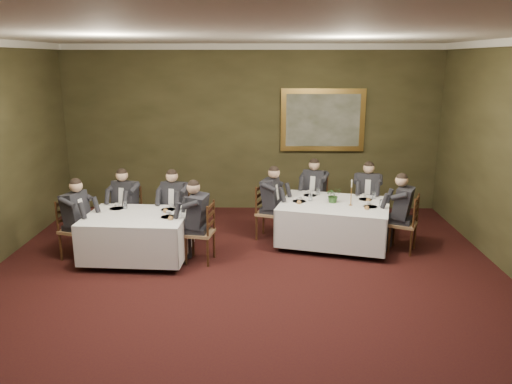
{
  "coord_description": "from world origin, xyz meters",
  "views": [
    {
      "loc": [
        0.26,
        -5.61,
        3.2
      ],
      "look_at": [
        0.14,
        2.04,
        1.15
      ],
      "focal_mm": 35.0,
      "sensor_mm": 36.0,
      "label": 1
    }
  ],
  "objects_px": {
    "table_main": "(334,220)",
    "chair_sec_backleft": "(128,226)",
    "chair_main_endright": "(403,235)",
    "centerpiece": "(333,194)",
    "diner_main_endleft": "(269,211)",
    "chair_main_endleft": "(269,223)",
    "chair_sec_backright": "(176,227)",
    "candlestick": "(351,196)",
    "chair_main_backleft": "(314,211)",
    "diner_sec_endleft": "(76,228)",
    "painting": "(323,120)",
    "table_second": "(137,234)",
    "diner_main_endright": "(403,222)",
    "diner_sec_endright": "(200,231)",
    "chair_sec_endleft": "(77,241)",
    "chair_main_backright": "(366,215)",
    "diner_main_backleft": "(314,200)",
    "chair_sec_endright": "(201,245)",
    "diner_sec_backright": "(176,215)",
    "diner_sec_backleft": "(127,214)",
    "diner_main_backright": "(367,204)"
  },
  "relations": [
    {
      "from": "table_main",
      "to": "chair_sec_backleft",
      "type": "relative_size",
      "value": 2.17
    },
    {
      "from": "chair_main_endright",
      "to": "centerpiece",
      "type": "distance_m",
      "value": 1.37
    },
    {
      "from": "table_main",
      "to": "diner_main_endleft",
      "type": "bearing_deg",
      "value": 165.1
    },
    {
      "from": "chair_main_endleft",
      "to": "chair_sec_backright",
      "type": "bearing_deg",
      "value": -62.77
    },
    {
      "from": "chair_sec_backright",
      "to": "candlestick",
      "type": "bearing_deg",
      "value": -169.28
    },
    {
      "from": "chair_main_endleft",
      "to": "candlestick",
      "type": "bearing_deg",
      "value": 91.67
    },
    {
      "from": "chair_main_backleft",
      "to": "diner_sec_endleft",
      "type": "xyz_separation_m",
      "value": [
        -4.08,
        -1.75,
        0.23
      ]
    },
    {
      "from": "diner_main_endleft",
      "to": "painting",
      "type": "relative_size",
      "value": 0.76
    },
    {
      "from": "diner_main_endleft",
      "to": "candlestick",
      "type": "height_order",
      "value": "diner_main_endleft"
    },
    {
      "from": "table_second",
      "to": "diner_main_endright",
      "type": "xyz_separation_m",
      "value": [
        4.43,
        0.45,
        0.06
      ]
    },
    {
      "from": "diner_sec_endright",
      "to": "centerpiece",
      "type": "bearing_deg",
      "value": -59.68
    },
    {
      "from": "table_main",
      "to": "table_second",
      "type": "bearing_deg",
      "value": -167.2
    },
    {
      "from": "diner_sec_endright",
      "to": "chair_sec_endleft",
      "type": "relative_size",
      "value": 1.35
    },
    {
      "from": "chair_sec_backright",
      "to": "candlestick",
      "type": "relative_size",
      "value": 2.13
    },
    {
      "from": "chair_main_backleft",
      "to": "chair_main_backright",
      "type": "relative_size",
      "value": 1.0
    },
    {
      "from": "table_second",
      "to": "diner_main_endleft",
      "type": "bearing_deg",
      "value": 25.93
    },
    {
      "from": "chair_main_endright",
      "to": "chair_main_backright",
      "type": "bearing_deg",
      "value": 45.99
    },
    {
      "from": "table_main",
      "to": "diner_main_backleft",
      "type": "xyz_separation_m",
      "value": [
        -0.24,
        1.05,
        0.06
      ]
    },
    {
      "from": "chair_sec_endright",
      "to": "diner_sec_backright",
      "type": "bearing_deg",
      "value": 42.21
    },
    {
      "from": "chair_main_endleft",
      "to": "chair_sec_endright",
      "type": "distance_m",
      "value": 1.57
    },
    {
      "from": "centerpiece",
      "to": "chair_main_endleft",
      "type": "bearing_deg",
      "value": 166.58
    },
    {
      "from": "chair_main_backleft",
      "to": "diner_sec_backleft",
      "type": "bearing_deg",
      "value": 40.04
    },
    {
      "from": "table_main",
      "to": "painting",
      "type": "relative_size",
      "value": 1.23
    },
    {
      "from": "diner_main_backleft",
      "to": "diner_sec_endleft",
      "type": "height_order",
      "value": "same"
    },
    {
      "from": "table_main",
      "to": "diner_sec_backright",
      "type": "height_order",
      "value": "diner_sec_backright"
    },
    {
      "from": "chair_main_backright",
      "to": "diner_main_backright",
      "type": "bearing_deg",
      "value": 90.0
    },
    {
      "from": "diner_main_backright",
      "to": "diner_sec_endright",
      "type": "height_order",
      "value": "same"
    },
    {
      "from": "diner_main_backleft",
      "to": "chair_sec_backleft",
      "type": "xyz_separation_m",
      "value": [
        -3.44,
        -0.93,
        -0.23
      ]
    },
    {
      "from": "diner_main_backleft",
      "to": "diner_sec_backright",
      "type": "bearing_deg",
      "value": 45.74
    },
    {
      "from": "diner_main_backright",
      "to": "diner_sec_backright",
      "type": "distance_m",
      "value": 3.61
    },
    {
      "from": "chair_sec_backleft",
      "to": "chair_sec_endleft",
      "type": "bearing_deg",
      "value": 68.63
    },
    {
      "from": "chair_sec_backleft",
      "to": "chair_main_endleft",
      "type": "bearing_deg",
      "value": -158.28
    },
    {
      "from": "diner_main_backright",
      "to": "chair_sec_backleft",
      "type": "bearing_deg",
      "value": 20.49
    },
    {
      "from": "diner_sec_backright",
      "to": "chair_sec_endright",
      "type": "relative_size",
      "value": 1.35
    },
    {
      "from": "diner_main_endleft",
      "to": "chair_sec_backright",
      "type": "xyz_separation_m",
      "value": [
        -1.67,
        -0.23,
        -0.23
      ]
    },
    {
      "from": "chair_main_backright",
      "to": "candlestick",
      "type": "xyz_separation_m",
      "value": [
        -0.48,
        -0.93,
        0.65
      ]
    },
    {
      "from": "chair_sec_backright",
      "to": "centerpiece",
      "type": "distance_m",
      "value": 2.85
    },
    {
      "from": "chair_main_endleft",
      "to": "chair_sec_endright",
      "type": "xyz_separation_m",
      "value": [
        -1.11,
        -1.11,
        0.0
      ]
    },
    {
      "from": "table_main",
      "to": "chair_sec_backright",
      "type": "distance_m",
      "value": 2.81
    },
    {
      "from": "chair_main_endleft",
      "to": "diner_main_endleft",
      "type": "distance_m",
      "value": 0.23
    },
    {
      "from": "chair_sec_backright",
      "to": "diner_sec_backleft",
      "type": "bearing_deg",
      "value": 11.97
    },
    {
      "from": "diner_sec_endright",
      "to": "chair_sec_endleft",
      "type": "xyz_separation_m",
      "value": [
        -2.06,
        0.12,
        -0.23
      ]
    },
    {
      "from": "diner_main_backleft",
      "to": "chair_main_endright",
      "type": "height_order",
      "value": "diner_main_backleft"
    },
    {
      "from": "diner_main_endleft",
      "to": "chair_main_endright",
      "type": "xyz_separation_m",
      "value": [
        2.28,
        -0.61,
        -0.23
      ]
    },
    {
      "from": "painting",
      "to": "diner_main_endright",
      "type": "bearing_deg",
      "value": -65.38
    },
    {
      "from": "chair_sec_backright",
      "to": "chair_sec_backleft",
      "type": "bearing_deg",
      "value": 11.24
    },
    {
      "from": "table_main",
      "to": "diner_sec_endright",
      "type": "xyz_separation_m",
      "value": [
        -2.27,
        -0.81,
        0.06
      ]
    },
    {
      "from": "chair_sec_endleft",
      "to": "diner_main_endright",
      "type": "bearing_deg",
      "value": 111.87
    },
    {
      "from": "chair_sec_endleft",
      "to": "chair_sec_endright",
      "type": "bearing_deg",
      "value": 104.48
    },
    {
      "from": "chair_sec_endright",
      "to": "chair_main_endright",
      "type": "bearing_deg",
      "value": -71.86
    }
  ]
}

